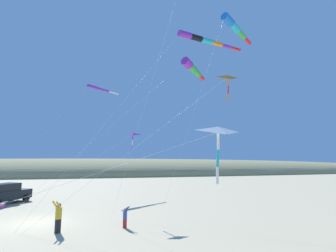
{
  "coord_description": "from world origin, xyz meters",
  "views": [
    {
      "loc": [
        17.9,
        4.58,
        3.93
      ],
      "look_at": [
        -0.06,
        8.85,
        6.6
      ],
      "focal_mm": 25.94,
      "sensor_mm": 36.0,
      "label": 1
    }
  ],
  "objects_px": {
    "kite_delta_green_low_center": "(226,78)",
    "parked_car": "(5,193)",
    "kite_delta_small_distant": "(217,131)",
    "kite_windsock_red_high_left": "(99,89)",
    "kite_delta_rainbow_low_near": "(132,135)",
    "kite_windsock_purple_drifting": "(234,27)",
    "person_child_green_jacket": "(125,216)",
    "kite_windsock_long_streamer_left": "(203,40)",
    "kite_windsock_magenta_far_left": "(192,68)",
    "cooler_box": "(1,206)",
    "person_child_grey_jacket": "(58,215)"
  },
  "relations": [
    {
      "from": "kite_delta_green_low_center",
      "to": "parked_car",
      "type": "bearing_deg",
      "value": -135.87
    },
    {
      "from": "kite_delta_small_distant",
      "to": "kite_windsock_red_high_left",
      "type": "bearing_deg",
      "value": -168.59
    },
    {
      "from": "kite_windsock_red_high_left",
      "to": "kite_delta_green_low_center",
      "type": "distance_m",
      "value": 26.95
    },
    {
      "from": "kite_delta_rainbow_low_near",
      "to": "kite_windsock_purple_drifting",
      "type": "distance_m",
      "value": 14.92
    },
    {
      "from": "person_child_green_jacket",
      "to": "kite_windsock_long_streamer_left",
      "type": "xyz_separation_m",
      "value": [
        -3.49,
        6.64,
        13.81
      ]
    },
    {
      "from": "kite_windsock_long_streamer_left",
      "to": "kite_windsock_magenta_far_left",
      "type": "relative_size",
      "value": 0.95
    },
    {
      "from": "parked_car",
      "to": "kite_delta_small_distant",
      "type": "relative_size",
      "value": 0.3
    },
    {
      "from": "cooler_box",
      "to": "kite_windsock_magenta_far_left",
      "type": "bearing_deg",
      "value": 88.59
    },
    {
      "from": "cooler_box",
      "to": "kite_windsock_long_streamer_left",
      "type": "bearing_deg",
      "value": 72.92
    },
    {
      "from": "kite_delta_small_distant",
      "to": "kite_windsock_long_streamer_left",
      "type": "bearing_deg",
      "value": 159.95
    },
    {
      "from": "kite_windsock_long_streamer_left",
      "to": "kite_delta_rainbow_low_near",
      "type": "relative_size",
      "value": 1.72
    },
    {
      "from": "kite_windsock_purple_drifting",
      "to": "kite_delta_green_low_center",
      "type": "height_order",
      "value": "kite_windsock_purple_drifting"
    },
    {
      "from": "kite_windsock_magenta_far_left",
      "to": "kite_windsock_purple_drifting",
      "type": "distance_m",
      "value": 5.7
    },
    {
      "from": "kite_delta_small_distant",
      "to": "kite_delta_rainbow_low_near",
      "type": "bearing_deg",
      "value": -169.01
    },
    {
      "from": "parked_car",
      "to": "kite_windsock_magenta_far_left",
      "type": "xyz_separation_m",
      "value": [
        2.79,
        17.6,
        12.82
      ]
    },
    {
      "from": "kite_windsock_magenta_far_left",
      "to": "kite_delta_rainbow_low_near",
      "type": "xyz_separation_m",
      "value": [
        4.69,
        -6.52,
        -7.82
      ]
    },
    {
      "from": "cooler_box",
      "to": "kite_windsock_red_high_left",
      "type": "bearing_deg",
      "value": 150.25
    },
    {
      "from": "person_child_grey_jacket",
      "to": "kite_windsock_long_streamer_left",
      "type": "xyz_separation_m",
      "value": [
        -3.68,
        10.32,
        13.53
      ]
    },
    {
      "from": "kite_windsock_red_high_left",
      "to": "kite_windsock_long_streamer_left",
      "type": "bearing_deg",
      "value": 29.22
    },
    {
      "from": "cooler_box",
      "to": "person_child_grey_jacket",
      "type": "distance_m",
      "value": 10.67
    },
    {
      "from": "cooler_box",
      "to": "kite_windsock_long_streamer_left",
      "type": "relative_size",
      "value": 0.04
    },
    {
      "from": "person_child_grey_jacket",
      "to": "kite_delta_small_distant",
      "type": "relative_size",
      "value": 0.11
    },
    {
      "from": "kite_windsock_red_high_left",
      "to": "parked_car",
      "type": "bearing_deg",
      "value": -38.02
    },
    {
      "from": "parked_car",
      "to": "kite_windsock_long_streamer_left",
      "type": "bearing_deg",
      "value": 66.54
    },
    {
      "from": "person_child_green_jacket",
      "to": "cooler_box",
      "type": "bearing_deg",
      "value": -131.13
    },
    {
      "from": "kite_windsock_purple_drifting",
      "to": "person_child_grey_jacket",
      "type": "bearing_deg",
      "value": -70.38
    },
    {
      "from": "person_child_grey_jacket",
      "to": "kite_delta_green_low_center",
      "type": "bearing_deg",
      "value": 62.1
    },
    {
      "from": "parked_car",
      "to": "kite_delta_green_low_center",
      "type": "bearing_deg",
      "value": 44.13
    },
    {
      "from": "parked_car",
      "to": "kite_windsock_magenta_far_left",
      "type": "height_order",
      "value": "kite_windsock_magenta_far_left"
    },
    {
      "from": "kite_delta_rainbow_low_near",
      "to": "kite_delta_green_low_center",
      "type": "xyz_separation_m",
      "value": [
        7.97,
        3.91,
        2.09
      ]
    },
    {
      "from": "person_child_grey_jacket",
      "to": "kite_delta_green_low_center",
      "type": "distance_m",
      "value": 11.69
    },
    {
      "from": "parked_car",
      "to": "kite_windsock_purple_drifting",
      "type": "bearing_deg",
      "value": 73.89
    },
    {
      "from": "kite_delta_rainbow_low_near",
      "to": "kite_windsock_red_high_left",
      "type": "bearing_deg",
      "value": -168.33
    },
    {
      "from": "kite_delta_rainbow_low_near",
      "to": "kite_windsock_purple_drifting",
      "type": "xyz_separation_m",
      "value": [
        -1.43,
        9.86,
        11.1
      ]
    },
    {
      "from": "kite_windsock_long_streamer_left",
      "to": "kite_windsock_purple_drifting",
      "type": "xyz_separation_m",
      "value": [
        -1.37,
        3.84,
        2.57
      ]
    },
    {
      "from": "cooler_box",
      "to": "person_child_green_jacket",
      "type": "distance_m",
      "value": 12.99
    },
    {
      "from": "kite_delta_small_distant",
      "to": "kite_delta_green_low_center",
      "type": "bearing_deg",
      "value": 146.27
    },
    {
      "from": "kite_windsock_long_streamer_left",
      "to": "kite_windsock_purple_drifting",
      "type": "relative_size",
      "value": 0.96
    },
    {
      "from": "parked_car",
      "to": "kite_delta_small_distant",
      "type": "height_order",
      "value": "kite_delta_small_distant"
    },
    {
      "from": "parked_car",
      "to": "cooler_box",
      "type": "distance_m",
      "value": 2.58
    },
    {
      "from": "kite_windsock_long_streamer_left",
      "to": "kite_delta_green_low_center",
      "type": "relative_size",
      "value": 1.59
    },
    {
      "from": "person_child_green_jacket",
      "to": "kite_windsock_purple_drifting",
      "type": "bearing_deg",
      "value": 114.88
    },
    {
      "from": "kite_delta_rainbow_low_near",
      "to": "kite_delta_green_low_center",
      "type": "relative_size",
      "value": 0.93
    },
    {
      "from": "person_child_grey_jacket",
      "to": "kite_delta_rainbow_low_near",
      "type": "bearing_deg",
      "value": 130.0
    },
    {
      "from": "cooler_box",
      "to": "person_child_grey_jacket",
      "type": "bearing_deg",
      "value": 34.94
    },
    {
      "from": "kite_windsock_long_streamer_left",
      "to": "kite_windsock_red_high_left",
      "type": "xyz_separation_m",
      "value": [
        -17.07,
        -9.55,
        -0.05
      ]
    },
    {
      "from": "person_child_grey_jacket",
      "to": "kite_windsock_long_streamer_left",
      "type": "bearing_deg",
      "value": 109.62
    },
    {
      "from": "kite_windsock_long_streamer_left",
      "to": "kite_windsock_purple_drifting",
      "type": "height_order",
      "value": "kite_windsock_purple_drifting"
    },
    {
      "from": "parked_car",
      "to": "kite_delta_rainbow_low_near",
      "type": "xyz_separation_m",
      "value": [
        7.48,
        11.08,
        4.99
      ]
    },
    {
      "from": "kite_windsock_long_streamer_left",
      "to": "kite_windsock_red_high_left",
      "type": "relative_size",
      "value": 1.15
    }
  ]
}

